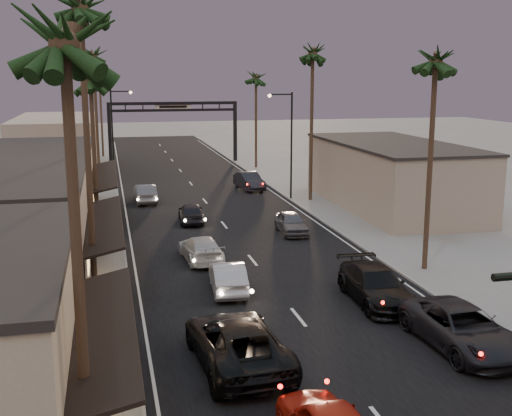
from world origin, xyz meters
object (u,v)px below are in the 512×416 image
palm_ra (436,53)px  palm_far (99,66)px  palm_ld (93,52)px  palm_rb (313,49)px  oncoming_silver (228,277)px  streetlight_right (288,137)px  palm_la (63,24)px  oncoming_pickup (237,342)px  palm_lc (90,73)px  palm_rc (256,74)px  arch (173,117)px  curbside_black (376,285)px  curbside_near (462,328)px  streetlight_left (115,128)px

palm_ra → palm_far: bearing=107.4°
palm_ld → palm_rb: same height
palm_ra → oncoming_silver: bearing=-175.5°
streetlight_right → palm_la: size_ratio=0.68×
palm_rb → oncoming_pickup: palm_rb is taller
palm_lc → palm_rb: bearing=24.9°
palm_rb → oncoming_silver: bearing=-117.7°
palm_far → palm_la: bearing=-90.2°
palm_far → palm_lc: bearing=-90.4°
palm_rb → oncoming_silver: palm_rb is taller
streetlight_right → palm_ra: palm_ra is taller
palm_rc → arch: bearing=145.1°
palm_far → curbside_black: bearing=-78.0°
oncoming_silver → curbside_near: (7.54, -8.63, 0.09)m
palm_la → palm_lc: size_ratio=1.08×
streetlight_left → curbside_near: bearing=-74.4°
streetlight_right → palm_rc: size_ratio=0.74×
streetlight_left → oncoming_pickup: size_ratio=1.40×
oncoming_pickup → curbside_near: oncoming_pickup is taller
palm_ld → oncoming_pickup: (5.07, -39.99, -11.52)m
palm_far → curbside_near: bearing=-78.0°
palm_far → oncoming_pickup: size_ratio=2.06×
curbside_near → curbside_black: bearing=99.7°
palm_la → palm_far: 69.00m
streetlight_right → palm_la: bearing=-113.3°
oncoming_silver → palm_la: bearing=70.6°
palm_far → curbside_black: palm_far is taller
streetlight_left → palm_la: bearing=-92.0°
palm_ra → palm_rc: 40.01m
palm_ld → oncoming_silver: size_ratio=3.20×
arch → palm_ld: palm_ld is taller
palm_ra → curbside_black: palm_ra is taller
streetlight_left → palm_rb: size_ratio=0.63×
palm_la → oncoming_silver: size_ratio=2.98×
streetlight_left → palm_ld: (-1.68, -3.00, 7.09)m
palm_far → curbside_near: palm_far is taller
palm_rb → oncoming_pickup: 33.48m
palm_far → palm_rb: bearing=-63.6°
palm_ld → oncoming_silver: palm_ld is taller
arch → streetlight_left: 13.85m
palm_ra → palm_rb: (0.00, 20.00, 0.97)m
streetlight_right → palm_rb: 7.35m
palm_lc → palm_ra: palm_ra is taller
palm_rc → curbside_near: bearing=-93.9°
palm_far → oncoming_silver: size_ratio=2.98×
streetlight_right → curbside_near: size_ratio=1.52×
streetlight_left → curbside_near: (12.12, -43.50, -4.51)m
palm_lc → oncoming_pickup: palm_lc is taller
arch → curbside_black: 50.38m
arch → streetlight_right: size_ratio=1.69×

